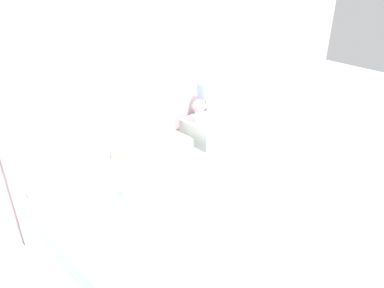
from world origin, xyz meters
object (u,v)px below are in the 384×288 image
at_px(table_lamp, 206,93).
at_px(flower_vase, 199,109).
at_px(nightstand, 209,144).
at_px(teacup, 213,120).
at_px(alarm_clock, 219,114).
at_px(bed, 171,230).

distance_m(table_lamp, flower_vase, 0.21).
relative_size(table_lamp, flower_vase, 1.50).
xyz_separation_m(nightstand, teacup, (-0.05, -0.09, 0.34)).
relative_size(table_lamp, alarm_clock, 4.08).
bearing_deg(bed, nightstand, 31.40).
height_order(flower_vase, alarm_clock, flower_vase).
distance_m(nightstand, teacup, 0.35).
xyz_separation_m(nightstand, table_lamp, (0.03, 0.09, 0.55)).
relative_size(bed, nightstand, 3.29).
distance_m(table_lamp, teacup, 0.29).
distance_m(teacup, alarm_clock, 0.15).
bearing_deg(table_lamp, teacup, -111.43).
bearing_deg(nightstand, flower_vase, 173.35).
xyz_separation_m(teacup, alarm_clock, (0.14, 0.05, 0.00)).
xyz_separation_m(table_lamp, teacup, (-0.07, -0.19, -0.21)).
bearing_deg(flower_vase, bed, -144.57).
bearing_deg(table_lamp, nightstand, -106.60).
relative_size(nightstand, table_lamp, 1.72).
bearing_deg(alarm_clock, table_lamp, 118.42).
height_order(bed, teacup, bed).
height_order(table_lamp, flower_vase, table_lamp).
height_order(flower_vase, teacup, flower_vase).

